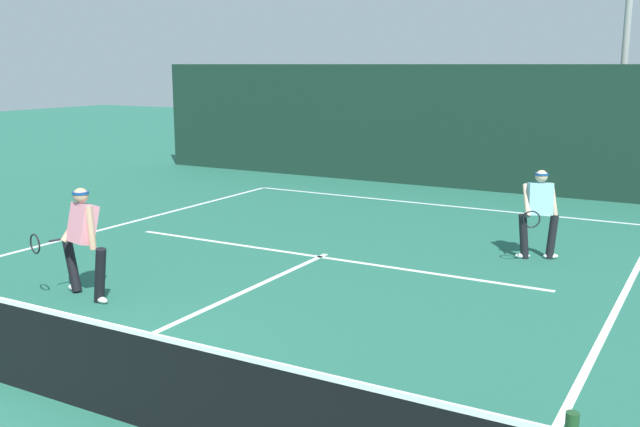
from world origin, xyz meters
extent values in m
plane|color=#23624F|center=(0.00, 0.00, 0.00)|extent=(80.00, 80.00, 0.00)
cube|color=white|center=(0.00, 11.80, 0.00)|extent=(9.93, 0.10, 0.01)
cube|color=white|center=(0.00, 6.17, 0.00)|extent=(8.09, 0.10, 0.01)
cube|color=white|center=(0.00, 3.20, 0.00)|extent=(0.10, 6.40, 0.01)
cube|color=black|center=(0.00, 0.00, 0.46)|extent=(10.70, 0.02, 0.92)
cube|color=white|center=(0.00, 0.00, 0.94)|extent=(10.70, 0.03, 0.05)
cylinder|color=black|center=(-1.47, 2.45, 0.41)|extent=(0.32, 0.21, 0.82)
cylinder|color=black|center=(-2.26, 2.65, 0.41)|extent=(0.39, 0.23, 0.82)
ellipsoid|color=white|center=(-1.47, 2.45, 0.04)|extent=(0.28, 0.17, 0.09)
ellipsoid|color=white|center=(-2.26, 2.65, 0.04)|extent=(0.28, 0.17, 0.09)
cube|color=pink|center=(-1.86, 2.55, 1.10)|extent=(0.49, 0.44, 0.61)
cylinder|color=tan|center=(-1.64, 2.49, 1.07)|extent=(0.18, 0.13, 0.63)
cylinder|color=tan|center=(-2.09, 2.61, 1.07)|extent=(0.21, 0.47, 0.55)
sphere|color=tan|center=(-1.86, 2.55, 1.50)|extent=(0.22, 0.22, 0.22)
cylinder|color=#19478C|center=(-1.86, 2.55, 1.54)|extent=(0.29, 0.29, 0.04)
cylinder|color=black|center=(-2.20, 2.38, 0.85)|extent=(0.10, 0.26, 0.03)
torus|color=black|center=(-2.28, 2.05, 0.85)|extent=(0.29, 0.10, 0.29)
cylinder|color=black|center=(3.57, 8.08, 0.39)|extent=(0.23, 0.21, 0.79)
cylinder|color=black|center=(3.13, 7.85, 0.39)|extent=(0.26, 0.22, 0.79)
ellipsoid|color=white|center=(3.57, 8.08, 0.04)|extent=(0.28, 0.22, 0.09)
ellipsoid|color=white|center=(3.13, 7.85, 0.04)|extent=(0.28, 0.22, 0.09)
cube|color=#8CCCE0|center=(3.35, 7.97, 1.06)|extent=(0.48, 0.42, 0.57)
cylinder|color=beige|center=(3.55, 8.07, 1.03)|extent=(0.22, 0.17, 0.61)
cylinder|color=beige|center=(3.15, 7.86, 1.03)|extent=(0.27, 0.42, 0.55)
sphere|color=beige|center=(3.35, 7.97, 1.45)|extent=(0.21, 0.21, 0.21)
cylinder|color=#19478C|center=(3.35, 7.97, 1.49)|extent=(0.31, 0.31, 0.04)
cylinder|color=black|center=(3.22, 7.62, 0.82)|extent=(0.15, 0.25, 0.03)
torus|color=black|center=(3.37, 7.31, 0.82)|extent=(0.27, 0.16, 0.29)
sphere|color=#D1E033|center=(-2.70, 3.59, 0.03)|extent=(0.07, 0.07, 0.07)
cube|color=#153025|center=(0.00, 14.35, 1.67)|extent=(20.43, 0.12, 3.34)
cylinder|color=#9EA39E|center=(3.48, 16.17, 4.12)|extent=(0.18, 0.18, 8.25)
camera|label=1|loc=(6.12, -4.64, 3.33)|focal=40.92mm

